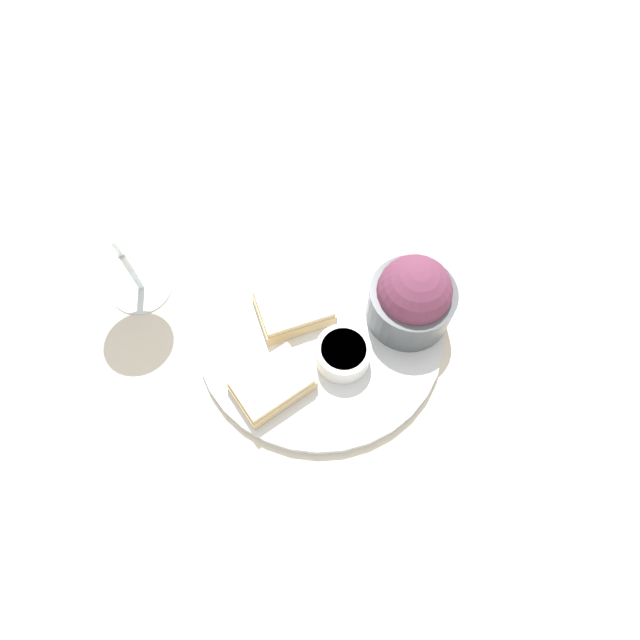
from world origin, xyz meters
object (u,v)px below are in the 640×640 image
Objects in this scene: cheese_toast_far at (269,382)px; salad_bowl at (412,298)px; wine_glass at (111,240)px; sauce_ramekin at (343,353)px; cheese_toast_near at (293,307)px.

salad_bowl is at bearing -25.42° from cheese_toast_far.
salad_bowl reaches higher than cheese_toast_far.
wine_glass is at bearing 86.71° from cheese_toast_far.
sauce_ramekin is 0.42× the size of wine_glass.
sauce_ramekin reaches higher than cheese_toast_near.
sauce_ramekin is 0.57× the size of cheese_toast_near.
sauce_ramekin reaches higher than cheese_toast_far.
wine_glass is at bearing 113.06° from cheese_toast_near.
sauce_ramekin is at bearing -101.04° from cheese_toast_near.
salad_bowl is 0.14m from cheese_toast_near.
salad_bowl reaches higher than sauce_ramekin.
salad_bowl reaches higher than cheese_toast_near.
sauce_ramekin is 0.28m from wine_glass.
wine_glass is (0.01, 0.22, 0.08)m from cheese_toast_far.
cheese_toast_near is 0.10m from cheese_toast_far.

